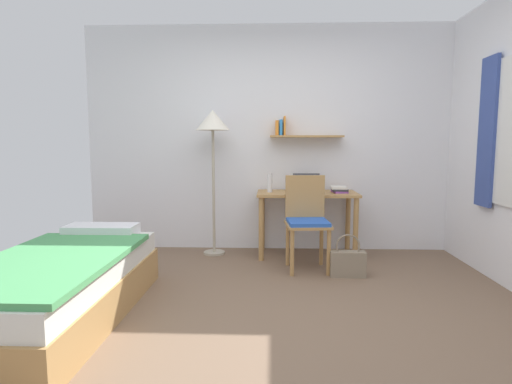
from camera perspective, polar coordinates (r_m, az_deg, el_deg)
The scene contains 10 objects.
ground_plane at distance 3.16m, azimuth 2.70°, elevation -16.59°, with size 5.28×5.28×0.00m, color brown.
wall_back at distance 4.93m, azimuth 2.63°, elevation 7.22°, with size 4.40×0.27×2.60m.
bed at distance 3.33m, azimuth -25.12°, elevation -11.63°, with size 0.88×1.93×0.54m.
desk at distance 4.67m, azimuth 6.94°, elevation -1.60°, with size 1.10×0.55×0.71m.
desk_chair at distance 4.19m, azimuth 6.93°, elevation -3.53°, with size 0.45×0.46×0.93m.
standing_lamp at distance 4.68m, azimuth -5.91°, elevation 8.59°, with size 0.38×0.38×1.62m.
laptop at distance 4.69m, azimuth 6.92°, elevation 0.66°, with size 0.31×0.22×0.20m.
water_bottle at distance 4.61m, azimuth 1.90°, elevation 1.23°, with size 0.06×0.06×0.20m, color silver.
book_stack at distance 4.68m, azimuth 11.28°, elevation 0.35°, with size 0.18×0.24×0.07m.
handbag at distance 4.08m, azimuth 12.38°, elevation -9.37°, with size 0.33×0.12×0.40m.
Camera 1 is at (-0.03, -2.91, 1.24)m, focal length 29.35 mm.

